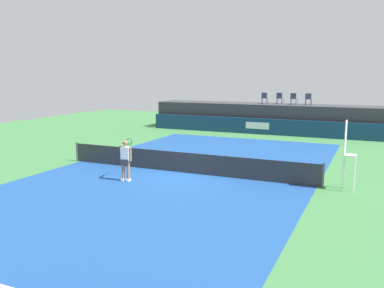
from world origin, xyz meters
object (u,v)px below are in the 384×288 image
object	(u,v)px
spectator_chair_right	(308,98)
tennis_ball	(312,160)
umpire_chair	(347,150)
spectator_chair_center	(294,98)
spectator_chair_left	(280,98)
spectator_chair_far_left	(265,98)
tennis_player	(126,159)
net_post_far	(323,175)
net_post_near	(77,152)

from	to	relation	value
spectator_chair_right	tennis_ball	xyz separation A→B (m)	(1.85, -10.19, -2.66)
spectator_chair_right	umpire_chair	xyz separation A→B (m)	(3.84, -15.27, -1.11)
tennis_ball	spectator_chair_center	bearing A→B (deg)	106.17
spectator_chair_center	spectator_chair_right	distance (m)	1.09
spectator_chair_left	spectator_chair_right	bearing A→B (deg)	-3.59
tennis_ball	spectator_chair_far_left	bearing A→B (deg)	117.28
spectator_chair_far_left	umpire_chair	world-z (taller)	spectator_chair_far_left
tennis_player	umpire_chair	bearing A→B (deg)	15.31
net_post_far	spectator_chair_left	bearing A→B (deg)	108.64
spectator_chair_left	net_post_near	bearing A→B (deg)	-115.05
spectator_chair_right	umpire_chair	world-z (taller)	spectator_chair_right
umpire_chair	net_post_near	size ratio (longest dim) A/B	2.76
spectator_chair_left	umpire_chair	distance (m)	16.59
spectator_chair_far_left	umpire_chair	size ratio (longest dim) A/B	0.32
net_post_far	tennis_ball	size ratio (longest dim) A/B	14.71
spectator_chair_right	umpire_chair	bearing A→B (deg)	-75.88
tennis_player	spectator_chair_right	bearing A→B (deg)	74.70
umpire_chair	net_post_far	xyz separation A→B (m)	(-0.85, -0.01, -1.09)
spectator_chair_far_left	tennis_ball	bearing A→B (deg)	-62.72
spectator_chair_far_left	net_post_far	xyz separation A→B (m)	(6.34, -15.17, -2.19)
net_post_far	umpire_chair	bearing A→B (deg)	0.38
net_post_near	tennis_player	size ratio (longest dim) A/B	0.56
spectator_chair_far_left	tennis_ball	world-z (taller)	spectator_chair_far_left
tennis_player	tennis_ball	size ratio (longest dim) A/B	26.03
umpire_chair	net_post_near	world-z (taller)	umpire_chair
umpire_chair	tennis_player	distance (m)	9.01
spectator_chair_center	tennis_player	xyz separation A→B (m)	(-3.73, -17.59, -1.73)
net_post_far	tennis_player	distance (m)	8.17
spectator_chair_far_left	umpire_chair	bearing A→B (deg)	-64.62
tennis_player	spectator_chair_center	bearing A→B (deg)	78.02
tennis_player	spectator_chair_far_left	bearing A→B (deg)	85.19
spectator_chair_right	spectator_chair_far_left	bearing A→B (deg)	-178.14
umpire_chair	tennis_ball	world-z (taller)	umpire_chair
spectator_chair_far_left	spectator_chair_left	xyz separation A→B (m)	(1.14, 0.25, 0.00)
tennis_player	tennis_ball	bearing A→B (deg)	48.17
spectator_chair_left	spectator_chair_right	xyz separation A→B (m)	(2.21, -0.14, 0.00)
net_post_far	tennis_player	xyz separation A→B (m)	(-7.81, -2.37, 0.46)
umpire_chair	tennis_ball	bearing A→B (deg)	111.43
spectator_chair_right	umpire_chair	distance (m)	15.78
spectator_chair_center	net_post_far	bearing A→B (deg)	-75.00
spectator_chair_left	net_post_far	size ratio (longest dim) A/B	0.89
spectator_chair_far_left	spectator_chair_center	xyz separation A→B (m)	(2.26, 0.06, 0.00)
spectator_chair_right	net_post_near	world-z (taller)	spectator_chair_right
spectator_chair_right	tennis_ball	bearing A→B (deg)	-79.73
net_post_near	tennis_player	world-z (taller)	tennis_player
net_post_far	tennis_player	bearing A→B (deg)	-163.15
spectator_chair_center	tennis_ball	size ratio (longest dim) A/B	13.06
spectator_chair_far_left	spectator_chair_right	xyz separation A→B (m)	(3.35, 0.11, 0.00)
spectator_chair_right	net_post_far	xyz separation A→B (m)	(2.99, -15.27, -2.19)
net_post_near	spectator_chair_right	bearing A→B (deg)	58.36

